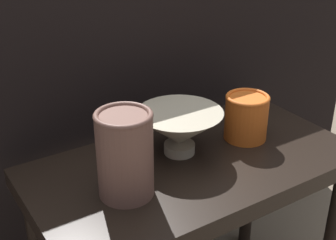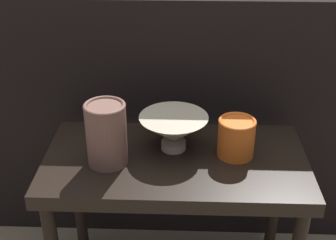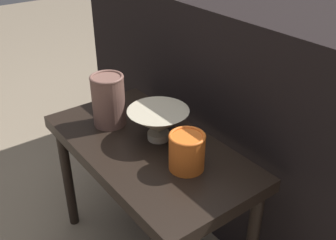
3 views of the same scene
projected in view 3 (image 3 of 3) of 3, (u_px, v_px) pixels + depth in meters
The scene contains 5 objects.
table at pixel (148, 161), 1.20m from camera, with size 0.70×0.37×0.47m.
couch_backdrop at pixel (257, 113), 1.45m from camera, with size 1.56×0.50×0.82m.
bowl at pixel (158, 122), 1.17m from camera, with size 0.18×0.18×0.10m.
vase_textured_left at pixel (108, 100), 1.23m from camera, with size 0.11×0.11×0.17m.
vase_colorful_right at pixel (187, 151), 1.04m from camera, with size 0.10×0.10×0.11m.
Camera 3 is at (0.82, -0.54, 1.12)m, focal length 42.00 mm.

